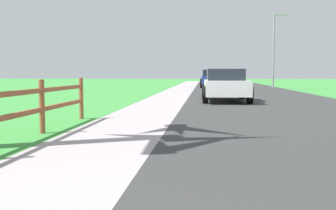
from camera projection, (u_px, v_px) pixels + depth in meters
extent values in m
plane|color=#3B903B|center=(192.00, 92.00, 24.94)|extent=(120.00, 120.00, 0.00)
cube|color=#343434|center=(245.00, 91.00, 26.60)|extent=(7.00, 66.00, 0.01)
cube|color=#A4999D|center=(149.00, 91.00, 27.20)|extent=(6.00, 66.00, 0.01)
cube|color=#3B903B|center=(128.00, 91.00, 27.34)|extent=(5.00, 66.00, 0.00)
cylinder|color=brown|center=(42.00, 107.00, 7.91)|extent=(0.11, 0.11, 1.08)
cylinder|color=brown|center=(81.00, 99.00, 10.42)|extent=(0.11, 0.11, 1.08)
cube|color=white|center=(225.00, 87.00, 17.17)|extent=(1.84, 4.52, 0.61)
cube|color=#1E232B|center=(225.00, 75.00, 17.24)|extent=(1.58, 2.00, 0.49)
cylinder|color=black|center=(204.00, 92.00, 18.64)|extent=(0.23, 0.70, 0.70)
cylinder|color=black|center=(242.00, 92.00, 18.51)|extent=(0.23, 0.70, 0.70)
cylinder|color=black|center=(205.00, 95.00, 15.87)|extent=(0.23, 0.70, 0.70)
cylinder|color=black|center=(250.00, 95.00, 15.74)|extent=(0.23, 0.70, 0.70)
cube|color=#C6B793|center=(225.00, 82.00, 25.49)|extent=(1.94, 4.48, 0.66)
cube|color=#1E232B|center=(225.00, 73.00, 25.36)|extent=(1.65, 2.41, 0.46)
cylinder|color=black|center=(210.00, 86.00, 26.92)|extent=(0.25, 0.74, 0.73)
cylinder|color=black|center=(236.00, 86.00, 26.82)|extent=(0.25, 0.74, 0.73)
cylinder|color=black|center=(212.00, 87.00, 24.20)|extent=(0.25, 0.74, 0.73)
cylinder|color=black|center=(241.00, 87.00, 24.10)|extent=(0.25, 0.74, 0.73)
cube|color=navy|center=(212.00, 80.00, 33.80)|extent=(1.93, 4.35, 0.65)
cube|color=#1E232B|center=(212.00, 73.00, 34.04)|extent=(1.67, 2.08, 0.54)
cylinder|color=black|center=(201.00, 83.00, 35.22)|extent=(0.23, 0.74, 0.73)
cylinder|color=black|center=(222.00, 83.00, 35.08)|extent=(0.23, 0.74, 0.73)
cylinder|color=black|center=(201.00, 83.00, 32.56)|extent=(0.23, 0.74, 0.73)
cylinder|color=black|center=(224.00, 83.00, 32.42)|extent=(0.23, 0.74, 0.73)
cylinder|color=gray|center=(274.00, 51.00, 30.37)|extent=(0.14, 0.14, 5.81)
cube|color=#999999|center=(282.00, 14.00, 30.10)|extent=(1.10, 0.20, 0.14)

